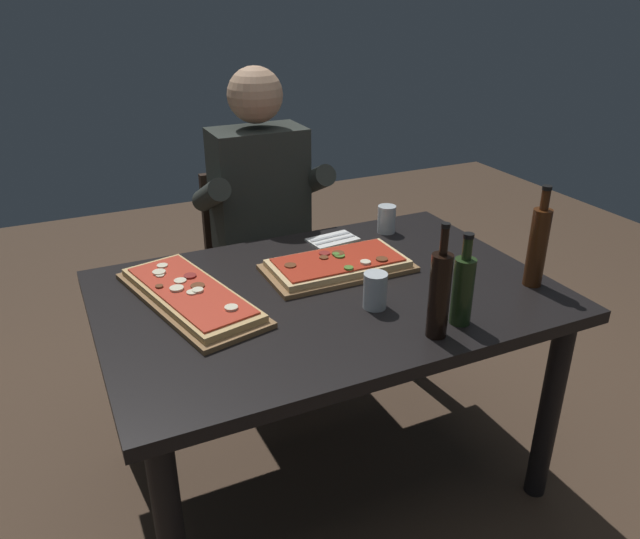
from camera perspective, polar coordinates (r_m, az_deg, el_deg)
ground_plane at (r=2.36m, az=0.54°, el=-18.11°), size 6.40×6.40×0.00m
dining_table at (r=1.98m, az=0.62°, el=-4.37°), size 1.40×0.96×0.74m
pizza_rectangular_front at (r=2.05m, az=1.67°, el=0.42°), size 0.49×0.26×0.05m
pizza_rectangular_left at (r=1.90m, az=-11.98°, el=-2.37°), size 0.36×0.63×0.05m
wine_bottle_dark at (r=2.03m, az=19.58°, el=2.15°), size 0.06×0.06×0.33m
oil_bottle_amber at (r=1.75m, az=13.14°, el=-1.71°), size 0.06×0.06×0.27m
vinegar_bottle_green at (r=1.66m, az=11.03°, el=-2.20°), size 0.06×0.06×0.33m
tumbler_near_camera at (r=2.38m, az=6.20°, el=4.67°), size 0.07×0.07×0.11m
tumbler_far_side at (r=1.81m, az=5.14°, el=-1.96°), size 0.07×0.07×0.11m
napkin_cutlery_set at (r=2.30m, az=1.18°, el=2.79°), size 0.19×0.13×0.01m
diner_chair at (r=2.78m, az=-5.91°, el=0.96°), size 0.44×0.44×0.87m
seated_diner at (r=2.58m, az=-5.25°, el=5.17°), size 0.53×0.41×1.33m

